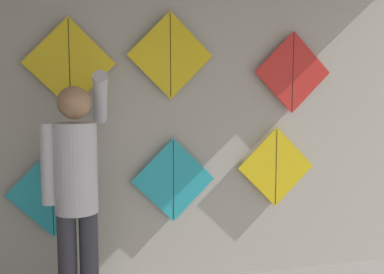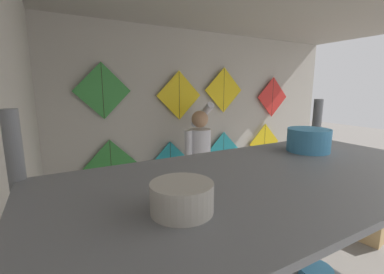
{
  "view_description": "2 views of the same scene",
  "coord_description": "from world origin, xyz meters",
  "px_view_note": "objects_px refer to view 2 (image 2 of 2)",
  "views": [
    {
      "loc": [
        -0.24,
        0.57,
        1.64
      ],
      "look_at": [
        0.49,
        3.8,
        1.29
      ],
      "focal_mm": 40.0,
      "sensor_mm": 36.0,
      "label": 1
    },
    {
      "loc": [
        -2.08,
        0.65,
        1.96
      ],
      "look_at": [
        -0.34,
        3.8,
        1.28
      ],
      "focal_mm": 24.0,
      "sensor_mm": 36.0,
      "label": 2
    }
  ],
  "objects_px": {
    "kite_2": "(223,153)",
    "kite_5": "(179,96)",
    "kite_0": "(111,166)",
    "kite_6": "(224,90)",
    "kite_1": "(170,165)",
    "kite_7": "(272,97)",
    "shopkeeper": "(199,160)",
    "kite_3": "(264,143)",
    "kite_4": "(103,91)",
    "cardboard_box": "(370,226)"
  },
  "relations": [
    {
      "from": "kite_0",
      "to": "kite_2",
      "type": "distance_m",
      "value": 1.83
    },
    {
      "from": "kite_2",
      "to": "kite_3",
      "type": "xyz_separation_m",
      "value": [
        0.92,
        0.0,
        0.07
      ]
    },
    {
      "from": "cardboard_box",
      "to": "kite_6",
      "type": "relative_size",
      "value": 0.66
    },
    {
      "from": "kite_6",
      "to": "shopkeeper",
      "type": "bearing_deg",
      "value": -146.16
    },
    {
      "from": "kite_2",
      "to": "kite_0",
      "type": "bearing_deg",
      "value": 180.0
    },
    {
      "from": "cardboard_box",
      "to": "kite_3",
      "type": "relative_size",
      "value": 0.66
    },
    {
      "from": "kite_3",
      "to": "kite_4",
      "type": "relative_size",
      "value": 1.0
    },
    {
      "from": "kite_0",
      "to": "kite_7",
      "type": "distance_m",
      "value": 3.01
    },
    {
      "from": "kite_0",
      "to": "kite_5",
      "type": "bearing_deg",
      "value": 0.0
    },
    {
      "from": "shopkeeper",
      "to": "kite_4",
      "type": "xyz_separation_m",
      "value": [
        -1.11,
        0.5,
        0.92
      ]
    },
    {
      "from": "kite_4",
      "to": "cardboard_box",
      "type": "bearing_deg",
      "value": -31.23
    },
    {
      "from": "kite_0",
      "to": "kite_6",
      "type": "distance_m",
      "value": 2.06
    },
    {
      "from": "kite_2",
      "to": "kite_7",
      "type": "height_order",
      "value": "kite_7"
    },
    {
      "from": "kite_1",
      "to": "kite_6",
      "type": "relative_size",
      "value": 1.0
    },
    {
      "from": "shopkeeper",
      "to": "kite_0",
      "type": "bearing_deg",
      "value": 152.61
    },
    {
      "from": "cardboard_box",
      "to": "kite_6",
      "type": "bearing_deg",
      "value": 121.78
    },
    {
      "from": "kite_2",
      "to": "kite_5",
      "type": "xyz_separation_m",
      "value": [
        -0.81,
        0.0,
        0.96
      ]
    },
    {
      "from": "cardboard_box",
      "to": "shopkeeper",
      "type": "bearing_deg",
      "value": 144.95
    },
    {
      "from": "kite_1",
      "to": "kite_5",
      "type": "bearing_deg",
      "value": 0.0
    },
    {
      "from": "shopkeeper",
      "to": "kite_3",
      "type": "relative_size",
      "value": 2.52
    },
    {
      "from": "kite_2",
      "to": "kite_7",
      "type": "distance_m",
      "value": 1.39
    },
    {
      "from": "kite_0",
      "to": "kite_6",
      "type": "xyz_separation_m",
      "value": [
        1.81,
        0.0,
        0.98
      ]
    },
    {
      "from": "kite_1",
      "to": "kite_7",
      "type": "xyz_separation_m",
      "value": [
        2.03,
        0.0,
        0.97
      ]
    },
    {
      "from": "kite_0",
      "to": "kite_1",
      "type": "height_order",
      "value": "kite_0"
    },
    {
      "from": "shopkeeper",
      "to": "kite_4",
      "type": "bearing_deg",
      "value": 153.55
    },
    {
      "from": "kite_1",
      "to": "kite_6",
      "type": "xyz_separation_m",
      "value": [
        0.95,
        0.0,
        1.09
      ]
    },
    {
      "from": "kite_0",
      "to": "kite_4",
      "type": "bearing_deg",
      "value": 180.0
    },
    {
      "from": "kite_1",
      "to": "kite_3",
      "type": "xyz_separation_m",
      "value": [
        1.89,
        0.0,
        0.14
      ]
    },
    {
      "from": "kite_1",
      "to": "kite_7",
      "type": "bearing_deg",
      "value": 0.0
    },
    {
      "from": "kite_1",
      "to": "kite_2",
      "type": "relative_size",
      "value": 1.0
    },
    {
      "from": "kite_4",
      "to": "kite_7",
      "type": "distance_m",
      "value": 2.94
    },
    {
      "from": "kite_3",
      "to": "kite_2",
      "type": "bearing_deg",
      "value": 180.0
    },
    {
      "from": "shopkeeper",
      "to": "kite_6",
      "type": "bearing_deg",
      "value": 31.5
    },
    {
      "from": "shopkeeper",
      "to": "kite_7",
      "type": "height_order",
      "value": "kite_7"
    },
    {
      "from": "cardboard_box",
      "to": "kite_2",
      "type": "xyz_separation_m",
      "value": [
        -1.1,
        1.8,
        0.73
      ]
    },
    {
      "from": "kite_1",
      "to": "kite_5",
      "type": "xyz_separation_m",
      "value": [
        0.16,
        0.0,
        1.02
      ]
    },
    {
      "from": "kite_0",
      "to": "kite_4",
      "type": "xyz_separation_m",
      "value": [
        -0.05,
        0.0,
        0.98
      ]
    },
    {
      "from": "kite_6",
      "to": "kite_7",
      "type": "bearing_deg",
      "value": 0.0
    },
    {
      "from": "kite_1",
      "to": "kite_0",
      "type": "bearing_deg",
      "value": 180.0
    },
    {
      "from": "kite_2",
      "to": "kite_7",
      "type": "xyz_separation_m",
      "value": [
        1.06,
        0.0,
        0.9
      ]
    },
    {
      "from": "kite_7",
      "to": "kite_2",
      "type": "bearing_deg",
      "value": 180.0
    },
    {
      "from": "shopkeeper",
      "to": "cardboard_box",
      "type": "xyz_separation_m",
      "value": [
        1.86,
        -1.31,
        -0.83
      ]
    },
    {
      "from": "cardboard_box",
      "to": "kite_5",
      "type": "relative_size",
      "value": 0.66
    },
    {
      "from": "kite_2",
      "to": "kite_1",
      "type": "bearing_deg",
      "value": 180.0
    },
    {
      "from": "kite_3",
      "to": "kite_0",
      "type": "bearing_deg",
      "value": 180.0
    },
    {
      "from": "kite_3",
      "to": "kite_4",
      "type": "bearing_deg",
      "value": 180.0
    },
    {
      "from": "cardboard_box",
      "to": "kite_4",
      "type": "bearing_deg",
      "value": 148.77
    },
    {
      "from": "kite_4",
      "to": "kite_2",
      "type": "bearing_deg",
      "value": 0.0
    },
    {
      "from": "cardboard_box",
      "to": "kite_0",
      "type": "height_order",
      "value": "kite_0"
    },
    {
      "from": "kite_3",
      "to": "kite_4",
      "type": "distance_m",
      "value": 2.96
    }
  ]
}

